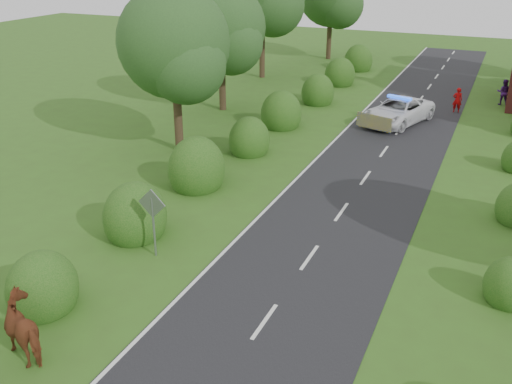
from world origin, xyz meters
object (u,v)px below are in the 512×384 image
at_px(police_van, 398,111).
at_px(cow, 29,331).
at_px(pedestrian_purple, 503,92).
at_px(pedestrian_red, 457,100).
at_px(road_sign, 153,213).

bearing_deg(police_van, cow, -82.63).
xyz_separation_m(police_van, pedestrian_purple, (5.63, 7.24, 0.10)).
relative_size(cow, pedestrian_purple, 1.17).
distance_m(police_van, pedestrian_red, 4.97).
bearing_deg(pedestrian_purple, pedestrian_red, 51.17).
bearing_deg(pedestrian_purple, road_sign, 68.89).
relative_size(police_van, pedestrian_purple, 3.47).
height_order(road_sign, cow, road_sign).
xyz_separation_m(pedestrian_red, pedestrian_purple, (2.62, 3.28, 0.05)).
bearing_deg(pedestrian_red, cow, 62.66).
height_order(road_sign, pedestrian_purple, road_sign).
height_order(police_van, pedestrian_purple, pedestrian_purple).
relative_size(road_sign, pedestrian_red, 1.56).
height_order(police_van, pedestrian_red, police_van).
bearing_deg(road_sign, pedestrian_red, 72.01).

